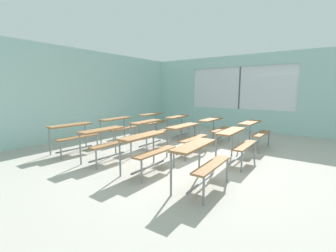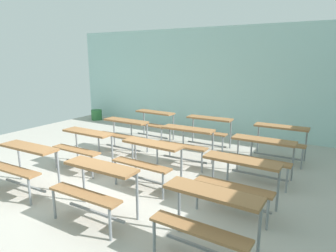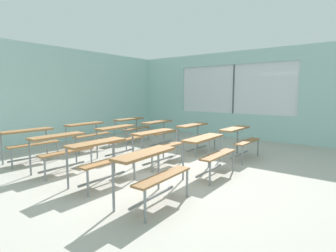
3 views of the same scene
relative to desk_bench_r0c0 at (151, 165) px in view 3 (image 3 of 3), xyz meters
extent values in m
cube|color=#ADA89E|center=(1.06, 0.91, -0.59)|extent=(10.00, 9.00, 0.05)
cube|color=#A8D1CC|center=(1.06, 5.41, 0.94)|extent=(10.00, 0.12, 3.00)
cube|color=#A8D1CC|center=(6.06, 0.91, -0.14)|extent=(0.12, 9.00, 0.85)
cube|color=#A8D1CC|center=(6.06, 0.91, 2.21)|extent=(0.12, 9.00, 0.45)
cube|color=#A8D1CC|center=(6.06, 4.46, 1.14)|extent=(0.12, 1.90, 1.70)
cube|color=white|center=(6.06, 1.41, 1.14)|extent=(0.02, 4.20, 1.70)
cube|color=#4C5156|center=(6.06, 1.41, 1.14)|extent=(0.06, 0.05, 1.70)
cube|color=olive|center=(0.00, 0.11, 0.16)|extent=(1.11, 0.36, 0.04)
cube|color=olive|center=(0.01, -0.21, -0.12)|extent=(1.11, 0.26, 0.03)
cylinder|color=gray|center=(-0.51, 0.23, -0.20)|extent=(0.04, 0.04, 0.72)
cylinder|color=gray|center=(0.49, 0.27, -0.20)|extent=(0.04, 0.04, 0.72)
cylinder|color=gray|center=(-0.49, -0.32, -0.34)|extent=(0.04, 0.04, 0.44)
cylinder|color=gray|center=(0.51, -0.28, -0.34)|extent=(0.04, 0.04, 0.44)
cube|color=gray|center=(0.00, -0.03, -0.46)|extent=(1.00, 0.07, 0.03)
cube|color=olive|center=(1.63, 0.08, 0.16)|extent=(1.10, 0.33, 0.04)
cube|color=olive|center=(1.64, -0.24, -0.12)|extent=(1.10, 0.23, 0.03)
cylinder|color=gray|center=(1.13, 0.21, -0.20)|extent=(0.04, 0.04, 0.72)
cylinder|color=gray|center=(2.13, 0.23, -0.20)|extent=(0.04, 0.04, 0.72)
cylinder|color=gray|center=(1.14, -0.34, -0.34)|extent=(0.04, 0.04, 0.44)
cylinder|color=gray|center=(2.14, -0.32, -0.34)|extent=(0.04, 0.04, 0.44)
cube|color=gray|center=(1.63, -0.06, -0.46)|extent=(1.00, 0.05, 0.03)
cube|color=olive|center=(3.25, 0.13, 0.16)|extent=(1.10, 0.34, 0.04)
cube|color=olive|center=(3.24, -0.19, -0.12)|extent=(1.10, 0.24, 0.03)
cylinder|color=gray|center=(2.75, 0.28, -0.20)|extent=(0.04, 0.04, 0.72)
cylinder|color=gray|center=(3.75, 0.26, -0.20)|extent=(0.04, 0.04, 0.72)
cylinder|color=gray|center=(2.74, -0.27, -0.34)|extent=(0.04, 0.04, 0.44)
cylinder|color=gray|center=(3.74, -0.29, -0.34)|extent=(0.04, 0.04, 0.44)
cube|color=gray|center=(3.25, -0.01, -0.46)|extent=(1.00, 0.05, 0.03)
cube|color=olive|center=(0.08, 1.33, 0.16)|extent=(1.10, 0.32, 0.04)
cube|color=olive|center=(0.08, 1.01, -0.12)|extent=(1.10, 0.22, 0.03)
cylinder|color=gray|center=(-0.41, 1.47, -0.20)|extent=(0.04, 0.04, 0.72)
cylinder|color=gray|center=(0.58, 1.47, -0.20)|extent=(0.04, 0.04, 0.72)
cylinder|color=gray|center=(-0.42, 0.92, -0.34)|extent=(0.04, 0.04, 0.44)
cylinder|color=gray|center=(0.58, 0.92, -0.34)|extent=(0.04, 0.04, 0.44)
cube|color=gray|center=(0.08, 1.19, -0.46)|extent=(1.00, 0.04, 0.03)
cube|color=olive|center=(1.63, 1.34, 0.16)|extent=(1.11, 0.36, 0.04)
cube|color=olive|center=(1.62, 1.02, -0.12)|extent=(1.11, 0.26, 0.03)
cylinder|color=gray|center=(1.13, 1.50, -0.20)|extent=(0.04, 0.04, 0.72)
cylinder|color=gray|center=(2.13, 1.46, -0.20)|extent=(0.04, 0.04, 0.72)
cylinder|color=gray|center=(1.11, 0.95, -0.34)|extent=(0.04, 0.04, 0.44)
cylinder|color=gray|center=(2.11, 0.91, -0.34)|extent=(0.04, 0.04, 0.44)
cube|color=gray|center=(1.62, 1.20, -0.46)|extent=(1.00, 0.07, 0.03)
cube|color=olive|center=(3.20, 1.31, 0.16)|extent=(1.10, 0.34, 0.04)
cube|color=olive|center=(3.20, 0.99, -0.12)|extent=(1.10, 0.24, 0.03)
cylinder|color=gray|center=(2.71, 1.46, -0.20)|extent=(0.04, 0.04, 0.72)
cylinder|color=gray|center=(3.71, 1.44, -0.20)|extent=(0.04, 0.04, 0.72)
cylinder|color=gray|center=(2.70, 0.91, -0.34)|extent=(0.04, 0.04, 0.44)
cylinder|color=gray|center=(3.70, 0.89, -0.34)|extent=(0.04, 0.04, 0.44)
cube|color=gray|center=(3.20, 1.17, -0.46)|extent=(1.00, 0.05, 0.03)
cube|color=olive|center=(0.05, 2.56, 0.16)|extent=(1.10, 0.32, 0.04)
cube|color=olive|center=(0.05, 2.24, -0.12)|extent=(1.10, 0.22, 0.03)
cylinder|color=gray|center=(-0.45, 2.70, -0.20)|extent=(0.04, 0.04, 0.72)
cylinder|color=gray|center=(0.55, 2.70, -0.20)|extent=(0.04, 0.04, 0.72)
cylinder|color=gray|center=(-0.45, 2.15, -0.34)|extent=(0.04, 0.04, 0.44)
cylinder|color=gray|center=(0.55, 2.15, -0.34)|extent=(0.04, 0.04, 0.44)
cube|color=gray|center=(0.05, 2.42, -0.46)|extent=(1.00, 0.03, 0.03)
cube|color=olive|center=(1.65, 2.61, 0.16)|extent=(1.11, 0.36, 0.04)
cube|color=olive|center=(1.66, 2.29, -0.12)|extent=(1.11, 0.26, 0.03)
cylinder|color=gray|center=(1.15, 2.73, -0.20)|extent=(0.04, 0.04, 0.72)
cylinder|color=gray|center=(2.15, 2.77, -0.20)|extent=(0.04, 0.04, 0.72)
cylinder|color=gray|center=(1.17, 2.18, -0.34)|extent=(0.04, 0.04, 0.44)
cylinder|color=gray|center=(2.17, 2.22, -0.34)|extent=(0.04, 0.04, 0.44)
cube|color=gray|center=(1.66, 2.47, -0.46)|extent=(1.00, 0.07, 0.03)
cube|color=olive|center=(3.21, 2.55, 0.16)|extent=(1.10, 0.33, 0.04)
cube|color=olive|center=(3.21, 2.23, -0.12)|extent=(1.10, 0.23, 0.03)
cylinder|color=gray|center=(2.71, 2.69, -0.20)|extent=(0.04, 0.04, 0.72)
cylinder|color=gray|center=(3.71, 2.70, -0.20)|extent=(0.04, 0.04, 0.72)
cylinder|color=gray|center=(2.71, 2.14, -0.34)|extent=(0.04, 0.04, 0.44)
cylinder|color=gray|center=(3.71, 2.15, -0.34)|extent=(0.04, 0.04, 0.44)
cube|color=gray|center=(3.21, 2.41, -0.46)|extent=(1.00, 0.04, 0.03)
cube|color=olive|center=(0.03, 3.81, 0.16)|extent=(1.11, 0.37, 0.04)
cube|color=olive|center=(0.02, 3.49, -0.12)|extent=(1.11, 0.27, 0.03)
cylinder|color=gray|center=(-0.46, 3.98, -0.20)|extent=(0.04, 0.04, 0.72)
cylinder|color=gray|center=(0.54, 3.93, -0.20)|extent=(0.04, 0.04, 0.72)
cylinder|color=gray|center=(-0.49, 3.43, -0.34)|extent=(0.04, 0.04, 0.44)
cylinder|color=gray|center=(0.51, 3.38, -0.34)|extent=(0.04, 0.04, 0.44)
cube|color=gray|center=(0.02, 3.67, -0.46)|extent=(1.00, 0.08, 0.03)
cube|color=olive|center=(1.60, 3.84, 0.16)|extent=(1.11, 0.35, 0.04)
cube|color=olive|center=(1.61, 3.52, -0.12)|extent=(1.10, 0.25, 0.03)
cylinder|color=gray|center=(1.10, 3.97, -0.20)|extent=(0.04, 0.04, 0.72)
cylinder|color=gray|center=(2.10, 4.00, -0.20)|extent=(0.04, 0.04, 0.72)
cylinder|color=gray|center=(1.11, 3.42, -0.34)|extent=(0.04, 0.04, 0.44)
cylinder|color=gray|center=(2.11, 3.45, -0.34)|extent=(0.04, 0.04, 0.44)
cube|color=gray|center=(1.60, 3.70, -0.46)|extent=(1.00, 0.05, 0.03)
cube|color=olive|center=(3.27, 3.81, 0.16)|extent=(1.10, 0.34, 0.04)
cube|color=olive|center=(3.28, 3.49, -0.12)|extent=(1.10, 0.24, 0.03)
cylinder|color=gray|center=(2.77, 3.94, -0.20)|extent=(0.04, 0.04, 0.72)
cylinder|color=gray|center=(3.77, 3.95, -0.20)|extent=(0.04, 0.04, 0.72)
cylinder|color=gray|center=(2.78, 3.39, -0.34)|extent=(0.04, 0.04, 0.44)
cylinder|color=gray|center=(3.78, 3.40, -0.34)|extent=(0.04, 0.04, 0.44)
cube|color=gray|center=(3.28, 3.67, -0.46)|extent=(1.00, 0.05, 0.03)
camera|label=1|loc=(-3.25, -1.68, 1.07)|focal=24.32mm
camera|label=2|loc=(4.38, -2.68, 1.61)|focal=31.58mm
camera|label=3|loc=(-2.74, -2.39, 1.04)|focal=28.00mm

